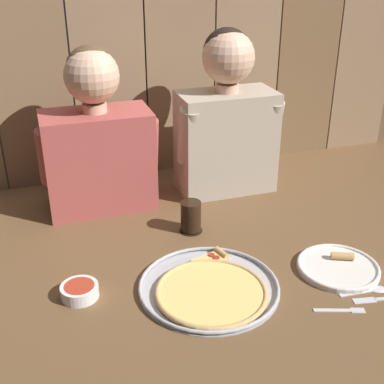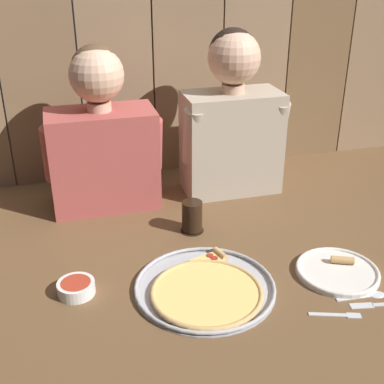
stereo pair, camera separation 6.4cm
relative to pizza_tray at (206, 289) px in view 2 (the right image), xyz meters
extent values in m
plane|color=brown|center=(0.04, 0.14, -0.01)|extent=(3.20, 3.20, 0.00)
cylinder|color=#B2B2B7|center=(0.00, 0.01, -0.01)|extent=(0.38, 0.38, 0.01)
torus|color=#B2B2B7|center=(0.00, 0.01, 0.00)|extent=(0.38, 0.38, 0.01)
cylinder|color=#B23823|center=(0.00, -0.02, 0.00)|extent=(0.29, 0.29, 0.00)
cylinder|color=#F4D170|center=(0.00, -0.02, 0.00)|extent=(0.28, 0.28, 0.01)
torus|color=tan|center=(0.00, -0.02, 0.00)|extent=(0.30, 0.30, 0.01)
cube|color=#F4D170|center=(0.04, 0.13, 0.00)|extent=(0.10, 0.08, 0.01)
cylinder|color=tan|center=(0.09, 0.14, 0.01)|extent=(0.03, 0.06, 0.02)
cylinder|color=#A3281E|center=(0.06, 0.14, 0.01)|extent=(0.02, 0.02, 0.00)
cylinder|color=#A3281E|center=(0.06, 0.13, 0.01)|extent=(0.02, 0.02, 0.00)
cylinder|color=white|center=(0.38, -0.02, 0.00)|extent=(0.23, 0.23, 0.01)
torus|color=white|center=(0.38, -0.02, 0.00)|extent=(0.23, 0.23, 0.01)
cylinder|color=tan|center=(0.41, 0.01, 0.01)|extent=(0.07, 0.05, 0.02)
cylinder|color=black|center=(0.05, 0.32, -0.01)|extent=(0.08, 0.08, 0.01)
cylinder|color=black|center=(0.05, 0.32, 0.04)|extent=(0.07, 0.07, 0.10)
cylinder|color=white|center=(-0.33, 0.09, 0.01)|extent=(0.10, 0.10, 0.03)
cylinder|color=#B23823|center=(-0.33, 0.09, 0.02)|extent=(0.08, 0.08, 0.02)
cube|color=silver|center=(0.27, -0.17, -0.01)|extent=(0.09, 0.04, 0.01)
cube|color=silver|center=(0.33, -0.19, -0.01)|extent=(0.04, 0.03, 0.01)
cube|color=silver|center=(0.37, -0.16, -0.01)|extent=(0.06, 0.03, 0.00)
cube|color=silver|center=(0.37, -0.13, -0.01)|extent=(0.10, 0.02, 0.01)
ellipsoid|color=silver|center=(0.44, -0.13, -0.01)|extent=(0.05, 0.03, 0.01)
cube|color=#AD4C47|center=(-0.19, 0.59, 0.16)|extent=(0.36, 0.20, 0.34)
cylinder|color=#DBAD8E|center=(-0.19, 0.59, 0.35)|extent=(0.08, 0.08, 0.03)
sphere|color=#DBAD8E|center=(-0.19, 0.59, 0.45)|extent=(0.18, 0.18, 0.18)
sphere|color=brown|center=(-0.19, 0.61, 0.46)|extent=(0.16, 0.16, 0.16)
cylinder|color=#AD4C47|center=(-0.35, 0.55, 0.21)|extent=(0.08, 0.11, 0.20)
cylinder|color=#AD4C47|center=(-0.03, 0.55, 0.21)|extent=(0.08, 0.11, 0.20)
cube|color=#B2A38E|center=(0.27, 0.59, 0.18)|extent=(0.35, 0.19, 0.37)
cylinder|color=#DBAD8E|center=(0.27, 0.59, 0.38)|extent=(0.08, 0.08, 0.03)
sphere|color=#DBAD8E|center=(0.27, 0.59, 0.48)|extent=(0.18, 0.18, 0.18)
sphere|color=black|center=(0.27, 0.61, 0.50)|extent=(0.17, 0.17, 0.17)
cylinder|color=#B2A38E|center=(0.12, 0.55, 0.23)|extent=(0.08, 0.12, 0.22)
cylinder|color=#B2A38E|center=(0.43, 0.55, 0.23)|extent=(0.08, 0.12, 0.22)
camera|label=1|loc=(-0.39, -1.03, 0.83)|focal=47.50mm
camera|label=2|loc=(-0.33, -1.05, 0.83)|focal=47.50mm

